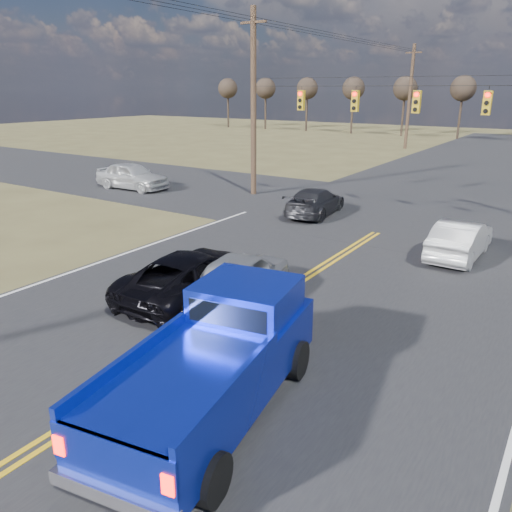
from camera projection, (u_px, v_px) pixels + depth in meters
The scene contains 12 objects.
ground at pixel (130, 389), 10.28m from camera, with size 160.00×160.00×0.00m, color brown.
road_main at pixel (336, 258), 18.17m from camera, with size 14.00×120.00×0.02m, color #28282B.
road_cross at pixel (406, 215), 24.49m from camera, with size 120.00×12.00×0.02m, color #28282B.
signal_gantry at pixel (426, 108), 22.45m from camera, with size 19.60×4.83×10.00m.
utility_poles at pixel (410, 104), 22.03m from camera, with size 19.60×58.32×10.00m.
treeline at pixel (462, 92), 29.75m from camera, with size 87.00×117.80×7.40m.
pickup_truck at pixel (217, 361), 9.33m from camera, with size 3.05×6.02×2.16m.
silver_suv at pixel (241, 275), 14.50m from camera, with size 1.71×4.25×1.45m, color #A4A6AC.
black_suv at pixel (195, 275), 14.52m from camera, with size 2.38×5.16×1.44m, color black.
white_car_queue at pixel (460, 239), 18.08m from camera, with size 1.47×4.21×1.39m, color silver.
dgrey_car_queue at pixel (315, 202), 24.26m from camera, with size 1.84×4.53×1.32m, color #2D2E32.
cross_car_west at pixel (132, 176), 30.43m from camera, with size 4.79×1.93×1.63m, color silver.
Camera 1 is at (7.06, -5.95, 5.88)m, focal length 35.00 mm.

